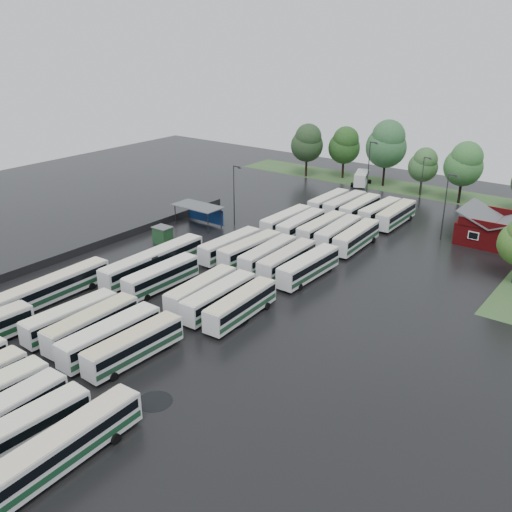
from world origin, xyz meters
The scene contains 49 objects.
ground centered at (0.00, 0.00, 0.00)m, with size 160.00×160.00×0.00m, color black.
brick_building centered at (24.00, 42.77, 1.87)m, with size 10.07×8.60×5.39m.
wash_shed centered at (-17.20, 22.02, 2.99)m, with size 8.20×4.20×3.58m.
utility_hut centered at (-16.20, 12.60, 1.32)m, with size 2.70×2.20×2.62m.
grass_strip_north centered at (2.00, 64.80, 0.01)m, with size 80.00×10.00×0.01m, color #355629.
west_fence centered at (-22.20, 8.00, 0.60)m, with size 0.10×50.00×1.20m, color #2D2D30.
bus_r0c3 centered at (5.22, -25.97, 1.69)m, with size 2.63×11.09×3.07m.
bus_r0c4 centered at (8.20, -26.00, 1.67)m, with size 2.78×11.00×3.04m.
bus_r1c0 centered at (-4.47, -12.42, 1.66)m, with size 2.72×10.94×3.02m.
bus_r1c1 centered at (-1.38, -12.06, 1.71)m, with size 2.77×11.22×3.10m.
bus_r1c2 centered at (2.20, -12.53, 1.75)m, with size 2.59×11.47×3.18m.
bus_r1c3 centered at (5.37, -12.23, 1.69)m, with size 2.65×11.07×3.06m.
bus_r2c0 centered at (-4.56, 1.07, 1.69)m, with size 2.48×11.05×3.07m.
bus_r2c2 centered at (2.17, 1.09, 1.67)m, with size 2.88×11.04×3.04m.
bus_r2c3 centered at (5.10, 0.85, 1.72)m, with size 2.70×11.27×3.12m.
bus_r2c4 centered at (8.31, 0.87, 1.69)m, with size 2.91×11.17×3.08m.
bus_r3c0 centered at (-4.45, 14.45, 1.70)m, with size 2.69×11.15×3.08m.
bus_r3c1 centered at (-1.30, 14.99, 1.71)m, with size 2.90×11.29×3.12m.
bus_r3c2 centered at (1.90, 14.84, 1.69)m, with size 2.76×11.15×3.08m.
bus_r3c3 centered at (5.01, 14.92, 1.72)m, with size 2.70×11.27×3.12m.
bus_r3c4 centered at (8.51, 14.72, 1.74)m, with size 2.57×11.41×3.17m.
bus_r4c0 centered at (-4.34, 28.43, 1.72)m, with size 2.46×11.22×3.12m.
bus_r4c1 centered at (-1.31, 28.10, 1.71)m, with size 2.84×11.28×3.11m.
bus_r4c2 centered at (2.06, 28.75, 1.72)m, with size 2.48×11.24×3.12m.
bus_r4c3 centered at (5.12, 28.52, 1.73)m, with size 2.96×11.38×3.14m.
bus_r4c4 centered at (8.24, 28.39, 1.73)m, with size 2.95×11.39×3.14m.
bus_r5c0 centered at (-4.34, 41.77, 1.66)m, with size 2.37×10.84×3.01m.
bus_r5c1 centered at (-1.20, 42.03, 1.70)m, with size 2.60×11.17×3.10m.
bus_r5c2 centered at (1.85, 41.77, 1.70)m, with size 2.55×11.15×3.09m.
bus_r5c3 centered at (5.34, 42.21, 1.67)m, with size 2.81×10.99×3.03m.
bus_r5c4 centered at (8.37, 41.96, 1.72)m, with size 2.64×11.30×3.13m.
artic_bus_west_b centered at (-8.94, 3.89, 1.73)m, with size 2.54×16.83×3.12m.
artic_bus_west_c centered at (-12.44, -9.73, 1.70)m, with size 2.81×16.58×3.06m.
artic_bus_east centered at (12.28, -26.79, 1.73)m, with size 3.01×16.85×3.11m.
minibus centered at (-8.10, 61.53, 1.53)m, with size 4.35×6.73×2.76m.
tree_north_0 centered at (-21.08, 60.82, 7.43)m, with size 6.97×6.97×11.55m.
tree_north_1 centered at (-13.92, 64.33, 7.21)m, with size 6.77×6.77×11.21m.
tree_north_2 centered at (-4.05, 63.62, 8.74)m, with size 8.20×8.20×13.58m.
tree_north_3 centered at (4.72, 61.77, 6.04)m, with size 5.67×5.67×9.39m.
tree_north_4 centered at (12.64, 60.77, 7.48)m, with size 7.02×7.02×11.62m.
lamp_post_ne centered at (17.11, 39.56, 6.04)m, with size 1.60×0.31×10.40m.
lamp_post_nw centered at (-12.77, 25.76, 5.83)m, with size 1.55×0.30×10.05m.
lamp_post_back_w centered at (-2.91, 54.04, 6.23)m, with size 1.65×0.32×10.73m.
lamp_post_back_e centered at (7.77, 53.80, 5.39)m, with size 1.43×0.28×9.28m.
puddle_0 centered at (-2.12, -19.47, 0.00)m, with size 3.68×3.68×0.01m, color black.
puddle_1 centered at (5.54, -21.14, 0.00)m, with size 2.57×2.57×0.01m, color black.
puddle_2 centered at (-8.09, 0.19, 0.00)m, with size 5.56×5.56×0.01m, color black.
puddle_3 centered at (7.16, -0.26, 0.00)m, with size 5.01×5.01×0.01m, color black.
puddle_4 centered at (11.79, -15.73, 0.00)m, with size 3.19×3.19×0.01m, color black.
Camera 1 is at (44.06, -43.59, 30.70)m, focal length 40.00 mm.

